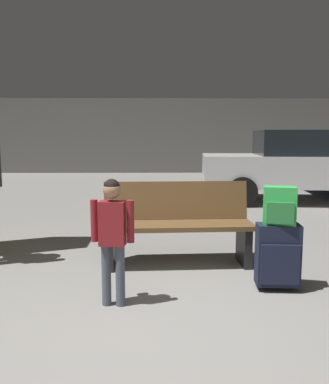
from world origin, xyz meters
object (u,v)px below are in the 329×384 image
(suitcase, at_px, (278,255))
(child, at_px, (112,229))
(bench, at_px, (177,224))
(backpack_bright, at_px, (280,206))
(parked_car_near, at_px, (302,164))

(suitcase, bearing_deg, child, -167.50)
(bench, relative_size, backpack_bright, 4.77)
(suitcase, distance_m, parked_car_near, 5.38)
(bench, xyz_separation_m, suitcase, (0.87, -0.77, -0.12))
(suitcase, height_order, child, child)
(backpack_bright, height_order, child, child)
(suitcase, relative_size, backpack_bright, 1.78)
(backpack_bright, bearing_deg, bench, 138.44)
(backpack_bright, bearing_deg, parked_car_near, 68.33)
(bench, height_order, suitcase, bench)
(bench, bearing_deg, suitcase, -41.51)
(parked_car_near, bearing_deg, child, -122.88)
(bench, xyz_separation_m, parked_car_near, (2.85, 4.21, 0.36))
(suitcase, height_order, parked_car_near, parked_car_near)
(suitcase, xyz_separation_m, child, (-1.45, -0.32, 0.33))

